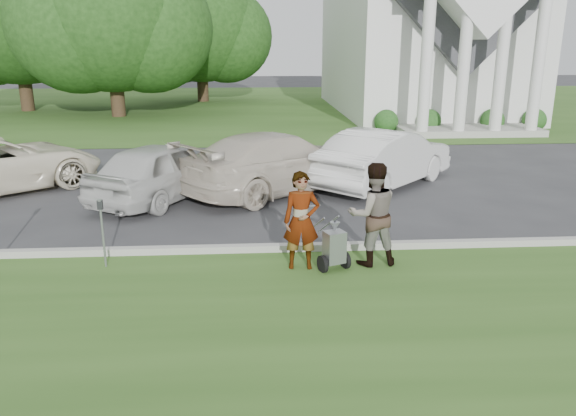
{
  "coord_description": "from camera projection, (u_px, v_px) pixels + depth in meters",
  "views": [
    {
      "loc": [
        -0.66,
        -9.76,
        3.95
      ],
      "look_at": [
        -0.03,
        0.0,
        1.05
      ],
      "focal_mm": 35.0,
      "sensor_mm": 36.0,
      "label": 1
    }
  ],
  "objects": [
    {
      "name": "grass_strip",
      "position": [
        304.0,
        344.0,
        7.63
      ],
      "size": [
        80.0,
        7.0,
        0.01
      ],
      "primitive_type": "cube",
      "color": "#2F521C",
      "rests_on": "ground"
    },
    {
      "name": "curb",
      "position": [
        288.0,
        248.0,
        11.0
      ],
      "size": [
        80.0,
        0.18,
        0.15
      ],
      "primitive_type": "cube",
      "color": "#9E9E93",
      "rests_on": "ground"
    },
    {
      "name": "ground",
      "position": [
        290.0,
        262.0,
        10.5
      ],
      "size": [
        120.0,
        120.0,
        0.0
      ],
      "primitive_type": "plane",
      "color": "#333335",
      "rests_on": "ground"
    },
    {
      "name": "car_c",
      "position": [
        277.0,
        162.0,
        15.23
      ],
      "size": [
        5.83,
        5.3,
        1.63
      ],
      "primitive_type": "imported",
      "rotation": [
        0.0,
        0.0,
        2.24
      ],
      "color": "beige",
      "rests_on": "ground"
    },
    {
      "name": "tree_left",
      "position": [
        111.0,
        19.0,
        29.59
      ],
      "size": [
        10.63,
        8.4,
        9.71
      ],
      "color": "#332316",
      "rests_on": "ground"
    },
    {
      "name": "car_d",
      "position": [
        385.0,
        158.0,
        15.84
      ],
      "size": [
        4.68,
        4.79,
        1.64
      ],
      "primitive_type": "imported",
      "rotation": [
        0.0,
        0.0,
        2.38
      ],
      "color": "silver",
      "rests_on": "ground"
    },
    {
      "name": "person_left",
      "position": [
        301.0,
        222.0,
        9.97
      ],
      "size": [
        0.66,
        0.45,
        1.77
      ],
      "primitive_type": "imported",
      "rotation": [
        0.0,
        0.0,
        -0.04
      ],
      "color": "#999999",
      "rests_on": "ground"
    },
    {
      "name": "tree_back",
      "position": [
        200.0,
        30.0,
        37.6
      ],
      "size": [
        9.61,
        7.6,
        8.89
      ],
      "color": "#332316",
      "rests_on": "ground"
    },
    {
      "name": "church",
      "position": [
        422.0,
        5.0,
        31.48
      ],
      "size": [
        9.19,
        19.0,
        24.1
      ],
      "color": "white",
      "rests_on": "ground"
    },
    {
      "name": "car_b",
      "position": [
        163.0,
        170.0,
        14.49
      ],
      "size": [
        3.78,
        4.81,
        1.53
      ],
      "primitive_type": "imported",
      "rotation": [
        0.0,
        0.0,
        2.63
      ],
      "color": "silver",
      "rests_on": "ground"
    },
    {
      "name": "striping_cart",
      "position": [
        334.0,
        248.0,
        10.01
      ],
      "size": [
        0.79,
        1.14,
        0.99
      ],
      "rotation": [
        0.0,
        0.0,
        0.37
      ],
      "color": "black",
      "rests_on": "ground"
    },
    {
      "name": "tree_far",
      "position": [
        15.0,
        10.0,
        31.93
      ],
      "size": [
        11.64,
        9.2,
        10.73
      ],
      "color": "#332316",
      "rests_on": "ground"
    },
    {
      "name": "church_lawn",
      "position": [
        262.0,
        106.0,
        36.33
      ],
      "size": [
        80.0,
        30.0,
        0.01
      ],
      "primitive_type": "cube",
      "color": "#2F521C",
      "rests_on": "ground"
    },
    {
      "name": "person_right",
      "position": [
        373.0,
        215.0,
        10.13
      ],
      "size": [
        1.0,
        0.82,
        1.9
      ],
      "primitive_type": "imported",
      "rotation": [
        0.0,
        0.0,
        3.25
      ],
      "color": "#999999",
      "rests_on": "ground"
    },
    {
      "name": "parking_meter_near",
      "position": [
        102.0,
        225.0,
        10.02
      ],
      "size": [
        0.09,
        0.08,
        1.29
      ],
      "color": "gray",
      "rests_on": "ground"
    }
  ]
}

